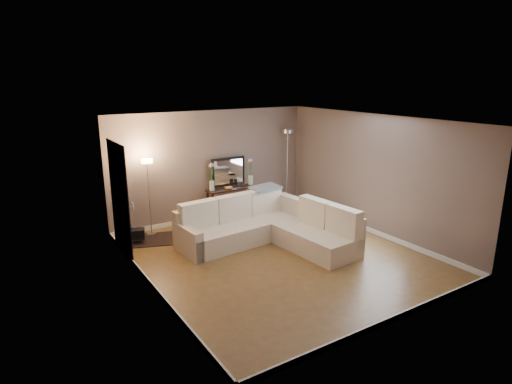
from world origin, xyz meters
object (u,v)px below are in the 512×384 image
sectional_sofa (267,227)px  floor_lamp_unlit (287,153)px  console_table (229,202)px  floor_lamp_lit (148,182)px

sectional_sofa → floor_lamp_unlit: bearing=44.7°
console_table → floor_lamp_unlit: 2.03m
floor_lamp_unlit → floor_lamp_lit: bearing=-178.8°
sectional_sofa → floor_lamp_lit: size_ratio=1.74×
floor_lamp_unlit → sectional_sofa: bearing=-135.3°
console_table → sectional_sofa: bearing=-92.6°
sectional_sofa → floor_lamp_lit: floor_lamp_lit is taller
sectional_sofa → floor_lamp_unlit: floor_lamp_unlit is taller
console_table → floor_lamp_unlit: size_ratio=0.61×
sectional_sofa → floor_lamp_unlit: size_ratio=1.42×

